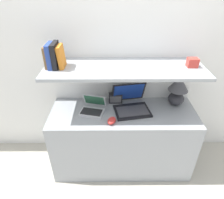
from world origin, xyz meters
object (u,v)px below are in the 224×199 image
Objects in this scene: laptop_large at (131,105)px; computer_mouse at (112,121)px; router_box at (116,98)px; book_orange at (61,57)px; table_lamp at (178,89)px; book_brown at (46,57)px; laptop_small at (93,108)px; book_blue at (50,56)px; book_black at (55,55)px; shelf_gadget at (192,63)px.

computer_mouse is (-0.19, -0.21, -0.03)m from laptop_large.
book_orange is at bearing -166.77° from router_box.
book_brown reaches higher than table_lamp.
book_orange reaches higher than laptop_small.
book_blue reaches higher than computer_mouse.
laptop_large is 2.07× the size of book_brown.
book_orange is (-0.62, 0.01, 0.49)m from laptop_large.
book_blue reaches higher than book_orange.
table_lamp is at bearing 3.43° from book_brown.
book_blue is 0.04m from book_black.
laptop_large is at bearing 48.41° from computer_mouse.
book_orange is (-0.25, 0.05, 0.50)m from laptop_small.
table_lamp is 1.20× the size of laptop_small.
book_orange is at bearing 152.33° from computer_mouse.
table_lamp reaches higher than router_box.
router_box is at bearing 176.42° from table_lamp.
router_box is 0.67× the size of book_blue.
laptop_small is 1.22× the size of book_black.
table_lamp is 1.62× the size of book_orange.
table_lamp is at bearing 10.26° from laptop_large.
shelf_gadget is at bearing -54.69° from table_lamp.
router_box is (0.23, 0.16, 0.02)m from laptop_small.
book_blue is (-1.17, -0.07, 0.37)m from table_lamp.
book_orange is (-1.08, -0.07, 0.36)m from table_lamp.
book_brown reaches higher than laptop_large.
laptop_small reaches higher than computer_mouse.
book_brown is 0.04m from book_blue.
book_black is (0.08, 0.00, 0.01)m from book_brown.
router_box is 0.65× the size of book_black.
book_orange is 1.14m from shelf_gadget.
shelf_gadget is at bearing -0.00° from book_black.
book_orange is at bearing 178.93° from laptop_large.
book_orange is (0.12, 0.00, 0.00)m from book_brown.
laptop_small reaches higher than router_box.
router_box is 0.73m from book_black.
table_lamp is 1.23m from book_blue.
laptop_small is 0.56m from book_orange.
laptop_small is 1.35× the size of book_orange.
book_blue is 2.31× the size of shelf_gadget.
laptop_small is 1.26× the size of book_blue.
router_box is (-0.61, 0.04, -0.12)m from table_lamp.
book_brown is at bearing -180.00° from book_black.
book_blue is at bearing -176.47° from table_lamp.
computer_mouse is 0.87m from shelf_gadget.
shelf_gadget reaches higher than laptop_small.
laptop_small is 2.09× the size of computer_mouse.
table_lamp is 0.49m from laptop_large.
table_lamp is 1.51× the size of book_blue.
book_black is at bearing 179.00° from laptop_large.
computer_mouse is 0.71m from book_orange.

